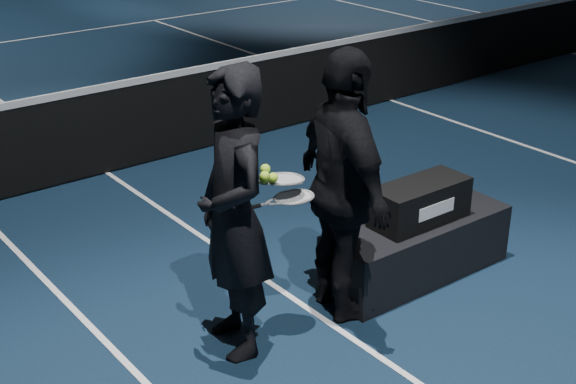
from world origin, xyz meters
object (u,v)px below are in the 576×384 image
at_px(player_a, 234,215).
at_px(racket_upper, 284,179).
at_px(player_bench, 417,248).
at_px(racket_bag, 420,202).
at_px(racket_lower, 294,197).
at_px(tennis_balls, 268,175).
at_px(player_b, 344,188).

relative_size(player_a, racket_upper, 2.90).
bearing_deg(player_bench, racket_upper, 177.23).
height_order(player_bench, racket_bag, racket_bag).
height_order(racket_lower, racket_upper, racket_upper).
relative_size(racket_bag, tennis_balls, 6.66).
distance_m(racket_bag, player_a, 1.69).
distance_m(player_bench, racket_lower, 1.43).
xyz_separation_m(racket_lower, tennis_balls, (-0.19, 0.03, 0.20)).
height_order(racket_bag, tennis_balls, tennis_balls).
distance_m(player_b, tennis_balls, 0.63).
relative_size(player_b, racket_lower, 2.90).
bearing_deg(racket_upper, racket_lower, -42.66).
bearing_deg(player_a, racket_lower, 95.41).
bearing_deg(tennis_balls, racket_upper, 6.02).
distance_m(racket_bag, tennis_balls, 1.51).
bearing_deg(racket_bag, tennis_balls, 178.22).
xyz_separation_m(player_bench, player_a, (-1.66, 0.09, 0.75)).
relative_size(player_bench, racket_lower, 2.35).
distance_m(player_bench, racket_upper, 1.54).
bearing_deg(tennis_balls, player_b, -8.03).
relative_size(player_a, player_b, 1.00).
bearing_deg(player_a, tennis_balls, 96.53).
height_order(player_b, tennis_balls, player_b).
distance_m(racket_upper, tennis_balls, 0.17).
bearing_deg(racket_lower, player_b, -0.00).
bearing_deg(player_bench, racket_bag, 0.00).
bearing_deg(racket_lower, racket_bag, 6.28).
relative_size(racket_lower, tennis_balls, 5.67).
distance_m(racket_lower, tennis_balls, 0.28).
distance_m(player_a, racket_upper, 0.43).
relative_size(player_b, racket_upper, 2.90).
height_order(racket_bag, player_b, player_b).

